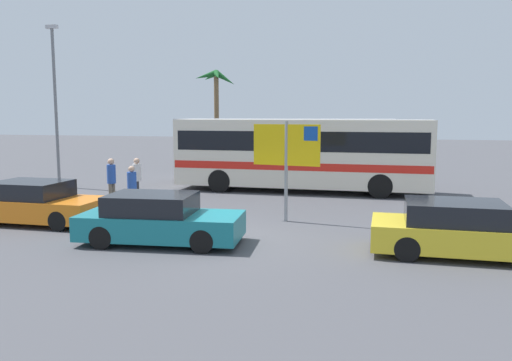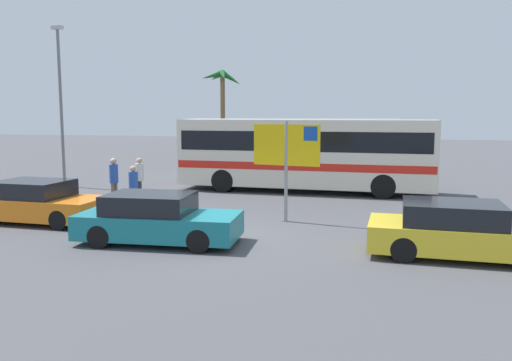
{
  "view_description": "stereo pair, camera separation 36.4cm",
  "coord_description": "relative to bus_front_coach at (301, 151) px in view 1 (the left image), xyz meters",
  "views": [
    {
      "loc": [
        4.41,
        -13.26,
        3.42
      ],
      "look_at": [
        0.41,
        2.71,
        1.3
      ],
      "focal_mm": 36.32,
      "sensor_mm": 36.0,
      "label": 1
    },
    {
      "loc": [
        4.76,
        -13.17,
        3.42
      ],
      "look_at": [
        0.41,
        2.71,
        1.3
      ],
      "focal_mm": 36.32,
      "sensor_mm": 36.0,
      "label": 2
    }
  ],
  "objects": [
    {
      "name": "pedestrian_crossing_lot",
      "position": [
        -5.71,
        -4.39,
        -0.76
      ],
      "size": [
        0.32,
        0.32,
        1.73
      ],
      "rotation": [
        0.0,
        0.0,
        3.6
      ],
      "color": "#2D2D33",
      "rests_on": "ground"
    },
    {
      "name": "ferry_sign",
      "position": [
        0.6,
        -6.5,
        0.54
      ],
      "size": [
        2.19,
        0.36,
        3.2
      ],
      "rotation": [
        0.0,
        0.0,
        -0.14
      ],
      "color": "gray",
      "rests_on": "ground"
    },
    {
      "name": "ground",
      "position": [
        -0.83,
        -9.29,
        -1.78
      ],
      "size": [
        120.0,
        120.0,
        0.0
      ],
      "primitive_type": "plane",
      "color": "#4C4C51"
    },
    {
      "name": "bus_front_coach",
      "position": [
        0.0,
        0.0,
        0.0
      ],
      "size": [
        11.08,
        2.43,
        3.17
      ],
      "color": "silver",
      "rests_on": "ground"
    },
    {
      "name": "lamp_post_left_side",
      "position": [
        -11.28,
        -1.36,
        2.26
      ],
      "size": [
        0.56,
        0.2,
        7.43
      ],
      "color": "slate",
      "rests_on": "ground"
    },
    {
      "name": "pedestrian_near_sign",
      "position": [
        -6.21,
        -5.45,
        -0.71
      ],
      "size": [
        0.32,
        0.32,
        1.8
      ],
      "rotation": [
        0.0,
        0.0,
        3.01
      ],
      "color": "#706656",
      "rests_on": "ground"
    },
    {
      "name": "car_orange",
      "position": [
        -7.03,
        -8.66,
        -1.15
      ],
      "size": [
        4.19,
        1.91,
        1.32
      ],
      "rotation": [
        0.0,
        0.0,
        0.0
      ],
      "color": "orange",
      "rests_on": "ground"
    },
    {
      "name": "bus_rear_coach",
      "position": [
        -1.49,
        3.56,
        0.0
      ],
      "size": [
        11.08,
        2.43,
        3.17
      ],
      "color": "silver",
      "rests_on": "ground"
    },
    {
      "name": "car_yellow",
      "position": [
        5.45,
        -9.47,
        -1.15
      ],
      "size": [
        4.41,
        1.9,
        1.32
      ],
      "rotation": [
        0.0,
        0.0,
        -0.0
      ],
      "color": "yellow",
      "rests_on": "ground"
    },
    {
      "name": "pedestrian_by_bus",
      "position": [
        -4.9,
        -6.37,
        -0.82
      ],
      "size": [
        0.32,
        0.32,
        1.64
      ],
      "rotation": [
        0.0,
        0.0,
        5.56
      ],
      "color": "#2D2D33",
      "rests_on": "ground"
    },
    {
      "name": "palm_tree_seaside",
      "position": [
        -7.53,
        10.93,
        3.24
      ],
      "size": [
        2.74,
        2.93,
        6.34
      ],
      "color": "brown",
      "rests_on": "ground"
    },
    {
      "name": "car_teal",
      "position": [
        -2.19,
        -10.11,
        -1.15
      ],
      "size": [
        4.41,
        2.18,
        1.32
      ],
      "rotation": [
        0.0,
        0.0,
        0.09
      ],
      "color": "#19757F",
      "rests_on": "ground"
    }
  ]
}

